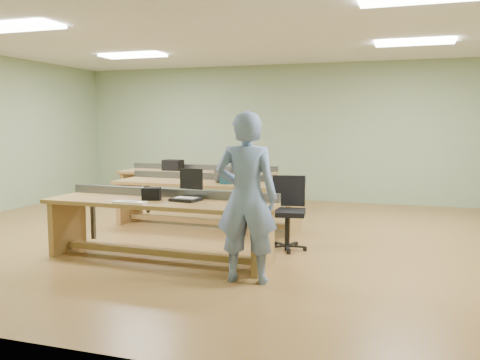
# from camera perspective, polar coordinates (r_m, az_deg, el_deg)

# --- Properties ---
(floor) EXTENTS (10.00, 10.00, 0.00)m
(floor) POSITION_cam_1_polar(r_m,az_deg,el_deg) (7.70, -0.74, -6.44)
(floor) COLOR brown
(floor) RESTS_ON ground
(ceiling) EXTENTS (10.00, 10.00, 0.00)m
(ceiling) POSITION_cam_1_polar(r_m,az_deg,el_deg) (7.61, -0.77, 16.16)
(ceiling) COLOR silver
(ceiling) RESTS_ON wall_back
(wall_back) EXTENTS (10.00, 0.04, 3.00)m
(wall_back) POSITION_cam_1_polar(r_m,az_deg,el_deg) (11.37, 5.80, 5.30)
(wall_back) COLOR gray
(wall_back) RESTS_ON floor
(wall_front) EXTENTS (10.00, 0.04, 3.00)m
(wall_front) POSITION_cam_1_polar(r_m,az_deg,el_deg) (3.94, -19.92, 3.00)
(wall_front) COLOR gray
(wall_front) RESTS_ON floor
(fluor_panels) EXTENTS (6.20, 3.50, 0.03)m
(fluor_panels) POSITION_cam_1_polar(r_m,az_deg,el_deg) (7.61, -0.77, 15.93)
(fluor_panels) COLOR white
(fluor_panels) RESTS_ON ceiling
(workbench_front) EXTENTS (2.95, 0.86, 0.86)m
(workbench_front) POSITION_cam_1_polar(r_m,az_deg,el_deg) (6.44, -9.00, -3.97)
(workbench_front) COLOR olive
(workbench_front) RESTS_ON floor
(workbench_mid) EXTENTS (3.15, 0.91, 0.86)m
(workbench_mid) POSITION_cam_1_polar(r_m,az_deg,el_deg) (8.39, -3.64, -1.48)
(workbench_mid) COLOR olive
(workbench_mid) RESTS_ON floor
(workbench_back) EXTENTS (3.17, 0.91, 0.86)m
(workbench_back) POSITION_cam_1_polar(r_m,az_deg,el_deg) (10.22, -4.81, -0.07)
(workbench_back) COLOR olive
(workbench_back) RESTS_ON floor
(person) EXTENTS (0.71, 0.51, 1.84)m
(person) POSITION_cam_1_polar(r_m,az_deg,el_deg) (5.42, 0.73, -1.98)
(person) COLOR #6879A9
(person) RESTS_ON floor
(laptop_base) EXTENTS (0.37, 0.32, 0.04)m
(laptop_base) POSITION_cam_1_polar(r_m,az_deg,el_deg) (6.33, -6.11, -2.18)
(laptop_base) COLOR black
(laptop_base) RESTS_ON workbench_front
(laptop_screen) EXTENTS (0.33, 0.07, 0.26)m
(laptop_screen) POSITION_cam_1_polar(r_m,az_deg,el_deg) (6.41, -5.50, 0.13)
(laptop_screen) COLOR black
(laptop_screen) RESTS_ON laptop_base
(keyboard) EXTENTS (0.41, 0.14, 0.02)m
(keyboard) POSITION_cam_1_polar(r_m,az_deg,el_deg) (6.24, -12.24, -2.47)
(keyboard) COLOR white
(keyboard) RESTS_ON workbench_front
(trackball_mouse) EXTENTS (0.16, 0.17, 0.06)m
(trackball_mouse) POSITION_cam_1_polar(r_m,az_deg,el_deg) (5.77, -0.38, -2.86)
(trackball_mouse) COLOR white
(trackball_mouse) RESTS_ON workbench_front
(camera_bag) EXTENTS (0.26, 0.21, 0.15)m
(camera_bag) POSITION_cam_1_polar(r_m,az_deg,el_deg) (6.46, -9.91, -1.54)
(camera_bag) COLOR black
(camera_bag) RESTS_ON workbench_front
(task_chair) EXTENTS (0.61, 0.61, 0.99)m
(task_chair) POSITION_cam_1_polar(r_m,az_deg,el_deg) (6.95, 5.37, -4.79)
(task_chair) COLOR black
(task_chair) RESTS_ON floor
(parts_bin_teal) EXTENTS (0.44, 0.39, 0.13)m
(parts_bin_teal) POSITION_cam_1_polar(r_m,az_deg,el_deg) (8.13, -1.03, 0.07)
(parts_bin_teal) COLOR #153B47
(parts_bin_teal) RESTS_ON workbench_mid
(parts_bin_grey) EXTENTS (0.50, 0.37, 0.12)m
(parts_bin_grey) POSITION_cam_1_polar(r_m,az_deg,el_deg) (7.92, 4.87, -0.14)
(parts_bin_grey) COLOR #343436
(parts_bin_grey) RESTS_ON workbench_mid
(mug) EXTENTS (0.15, 0.15, 0.10)m
(mug) POSITION_cam_1_polar(r_m,az_deg,el_deg) (8.22, -2.42, 0.04)
(mug) COLOR #343436
(mug) RESTS_ON workbench_mid
(drinks_can) EXTENTS (0.07, 0.07, 0.11)m
(drinks_can) POSITION_cam_1_polar(r_m,az_deg,el_deg) (8.50, -6.03, 0.25)
(drinks_can) COLOR silver
(drinks_can) RESTS_ON workbench_mid
(storage_box_back) EXTENTS (0.39, 0.29, 0.22)m
(storage_box_back) POSITION_cam_1_polar(r_m,az_deg,el_deg) (10.46, -7.54, 1.67)
(storage_box_back) COLOR black
(storage_box_back) RESTS_ON workbench_back
(tray_back) EXTENTS (0.32, 0.24, 0.13)m
(tray_back) POSITION_cam_1_polar(r_m,az_deg,el_deg) (9.86, -1.81, 1.18)
(tray_back) COLOR #343436
(tray_back) RESTS_ON workbench_back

